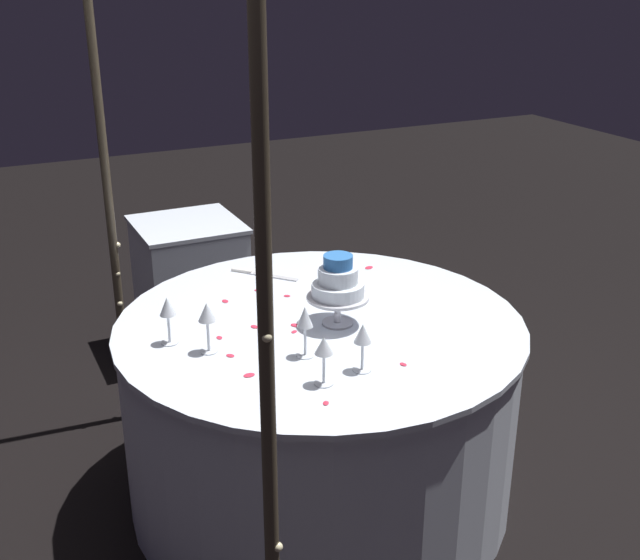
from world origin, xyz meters
The scene contains 23 objects.
ground_plane centered at (0.00, 0.00, 0.00)m, with size 12.00×12.00×0.00m, color black.
decorative_arch centered at (0.00, 0.54, 1.51)m, with size 1.76×0.06×2.42m.
main_table centered at (0.00, 0.00, 0.36)m, with size 1.46×1.46×0.73m.
side_table centered at (1.43, 0.06, 0.34)m, with size 0.52×0.52×0.69m.
tiered_cake centered at (-0.04, -0.05, 0.88)m, with size 0.22×0.22×0.26m.
wine_glass_0 centered at (0.07, 0.53, 0.85)m, with size 0.06×0.06×0.17m.
wine_glass_1 centered at (-0.21, 0.16, 0.85)m, with size 0.06×0.06×0.17m.
wine_glass_2 centered at (-0.38, 0.04, 0.85)m, with size 0.06×0.06×0.16m.
wine_glass_3 centered at (-0.05, 0.43, 0.86)m, with size 0.06×0.06×0.17m.
wine_glass_4 centered at (-0.41, 0.18, 0.85)m, with size 0.06×0.06×0.16m.
cake_knife centered at (0.51, 0.03, 0.73)m, with size 0.24×0.21×0.01m.
rose_petal_0 centered at (0.26, 0.02, 0.73)m, with size 0.03×0.02×0.00m, color #E02D47.
rose_petal_1 centered at (0.38, -0.41, 0.73)m, with size 0.04×0.03×0.00m, color #E02D47.
rose_petal_2 centered at (0.01, 0.09, 0.73)m, with size 0.04×0.02×0.00m, color #E02D47.
rose_petal_3 centered at (0.31, 0.25, 0.73)m, with size 0.03×0.02×0.00m, color #E02D47.
rose_petal_4 centered at (-0.26, 0.37, 0.73)m, with size 0.04×0.03×0.00m, color #E02D47.
rose_petal_5 centered at (0.36, 0.10, 0.73)m, with size 0.02×0.02×0.00m, color #E02D47.
rose_petal_6 centered at (0.06, 0.23, 0.73)m, with size 0.03×0.02×0.00m, color #E02D47.
rose_petal_7 centered at (-0.04, 0.12, 0.73)m, with size 0.02×0.02×0.00m, color #E02D47.
rose_petal_8 centered at (0.03, 0.37, 0.73)m, with size 0.03×0.02×0.00m, color #E02D47.
rose_petal_9 centered at (-0.51, 0.23, 0.73)m, with size 0.03×0.02×0.00m, color #E02D47.
rose_petal_10 centered at (-0.41, -0.10, 0.73)m, with size 0.03×0.02×0.00m, color #E02D47.
rose_petal_11 centered at (-0.11, 0.38, 0.73)m, with size 0.03×0.02×0.00m, color #E02D47.
Camera 1 is at (-2.30, 1.10, 1.93)m, focal length 44.56 mm.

